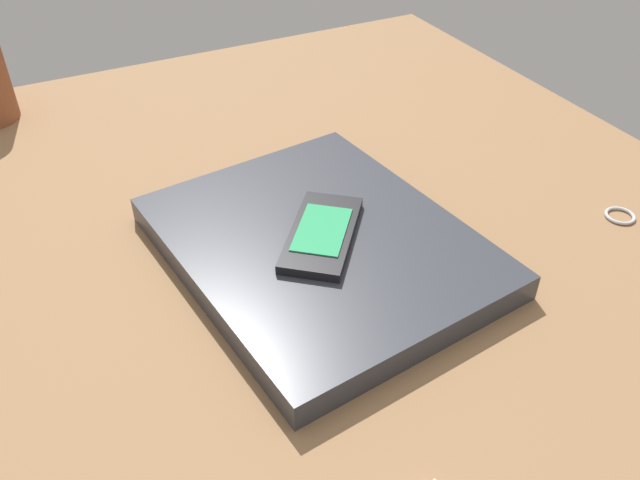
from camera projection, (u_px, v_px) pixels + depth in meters
desk_surface at (403, 302)px, 59.63cm from camera, size 120.00×80.00×3.00cm
laptop_closed at (320, 246)px, 61.61cm from camera, size 33.41×28.29×2.57cm
cell_phone_on_laptop at (322, 234)px, 60.19cm from camera, size 12.64×11.76×1.05cm
key_ring at (620, 216)px, 67.32cm from camera, size 3.06×3.06×0.36cm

